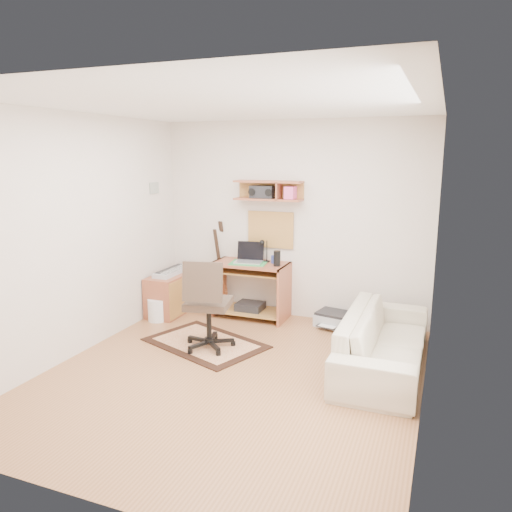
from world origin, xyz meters
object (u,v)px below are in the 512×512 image
at_px(sofa, 384,331).
at_px(cabinet, 173,293).
at_px(desk, 250,290).
at_px(printer, 335,319).
at_px(task_chair, 209,303).

bearing_deg(sofa, cabinet, 74.78).
height_order(desk, cabinet, desk).
bearing_deg(printer, desk, -164.88).
xyz_separation_m(printer, sofa, (0.73, -1.05, 0.30)).
height_order(task_chair, cabinet, task_chair).
height_order(desk, task_chair, task_chair).
xyz_separation_m(task_chair, cabinet, (-1.06, 1.01, -0.26)).
bearing_deg(sofa, task_chair, 96.15).
xyz_separation_m(desk, task_chair, (-0.02, -1.19, 0.16)).
relative_size(cabinet, printer, 1.98).
bearing_deg(printer, sofa, -43.44).
bearing_deg(task_chair, desk, 77.44).
bearing_deg(printer, task_chair, -121.31).
bearing_deg(sofa, desk, 62.43).
bearing_deg(task_chair, sofa, -5.30).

